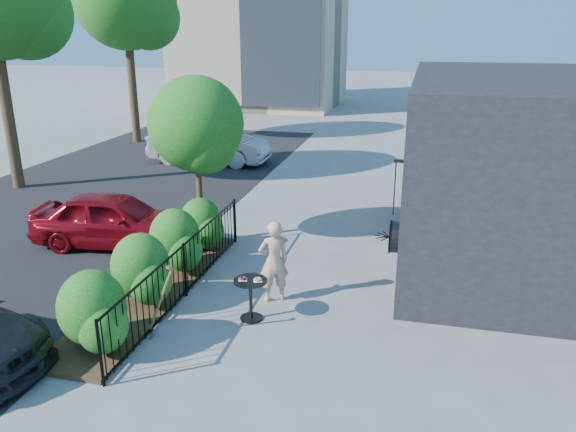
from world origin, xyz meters
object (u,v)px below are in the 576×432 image
(car_red, at_px, (114,219))
(street_tree_far, at_px, (126,4))
(woman, at_px, (274,261))
(car_silver, at_px, (209,144))
(shovel, at_px, (160,306))
(cafe_table, at_px, (251,292))
(patio_tree, at_px, (198,130))

(car_red, bearing_deg, street_tree_far, 19.12)
(woman, bearing_deg, car_red, -52.85)
(car_silver, bearing_deg, shovel, -162.88)
(cafe_table, relative_size, woman, 0.51)
(cafe_table, distance_m, car_silver, 12.43)
(street_tree_far, bearing_deg, cafe_table, -55.61)
(woman, distance_m, shovel, 2.36)
(patio_tree, bearing_deg, car_red, -161.88)
(cafe_table, bearing_deg, patio_tree, 123.99)
(woman, xyz_separation_m, car_red, (-4.43, 1.86, -0.15))
(patio_tree, relative_size, cafe_table, 4.83)
(patio_tree, relative_size, car_red, 1.03)
(woman, bearing_deg, patio_tree, -75.84)
(street_tree_far, height_order, cafe_table, street_tree_far)
(car_red, bearing_deg, car_silver, -0.37)
(shovel, bearing_deg, car_red, 128.80)
(street_tree_far, relative_size, car_red, 2.15)
(street_tree_far, distance_m, car_red, 14.17)
(cafe_table, distance_m, woman, 0.89)
(car_red, height_order, car_silver, car_silver)
(shovel, bearing_deg, woman, 51.41)
(street_tree_far, relative_size, car_silver, 1.81)
(patio_tree, bearing_deg, street_tree_far, 124.51)
(patio_tree, xyz_separation_m, shovel, (0.98, -4.34, -2.15))
(street_tree_far, bearing_deg, woman, -53.49)
(patio_tree, xyz_separation_m, car_red, (-1.99, -0.65, -2.11))
(woman, relative_size, car_silver, 0.35)
(patio_tree, height_order, shovel, patio_tree)
(street_tree_far, bearing_deg, patio_tree, -55.49)
(car_silver, bearing_deg, cafe_table, -155.90)
(shovel, relative_size, car_silver, 0.30)
(cafe_table, bearing_deg, car_red, 147.69)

